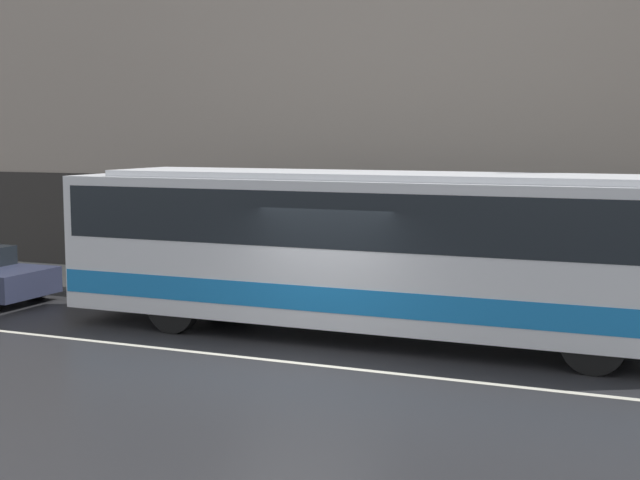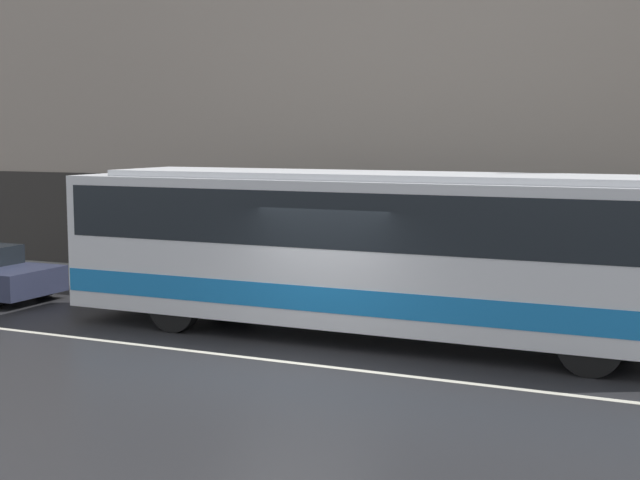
{
  "view_description": "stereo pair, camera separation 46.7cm",
  "coord_description": "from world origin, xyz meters",
  "views": [
    {
      "loc": [
        5.92,
        -13.22,
        3.77
      ],
      "look_at": [
        -0.62,
        2.29,
        1.8
      ],
      "focal_mm": 50.0,
      "sensor_mm": 36.0,
      "label": 1
    },
    {
      "loc": [
        6.34,
        -13.03,
        3.77
      ],
      "look_at": [
        -0.62,
        2.29,
        1.8
      ],
      "focal_mm": 50.0,
      "sensor_mm": 36.0,
      "label": 2
    }
  ],
  "objects": [
    {
      "name": "pedestrian_waiting",
      "position": [
        -2.77,
        4.72,
        0.9
      ],
      "size": [
        0.36,
        0.36,
        1.67
      ],
      "color": "#333338",
      "rests_on": "sidewalk"
    },
    {
      "name": "lane_stripe",
      "position": [
        0.0,
        0.0,
        0.0
      ],
      "size": [
        54.0,
        0.14,
        0.01
      ],
      "color": "beige",
      "rests_on": "ground_plane"
    },
    {
      "name": "sidewalk",
      "position": [
        0.0,
        5.55,
        0.06
      ],
      "size": [
        60.0,
        3.1,
        0.12
      ],
      "color": "gray",
      "rests_on": "ground_plane"
    },
    {
      "name": "ground_plane",
      "position": [
        0.0,
        0.0,
        0.0
      ],
      "size": [
        60.0,
        60.0,
        0.0
      ],
      "primitive_type": "plane",
      "color": "#262628"
    },
    {
      "name": "building_facade",
      "position": [
        0.0,
        7.24,
        5.27
      ],
      "size": [
        60.0,
        0.35,
        10.92
      ],
      "color": "gray",
      "rests_on": "ground_plane"
    },
    {
      "name": "transit_bus",
      "position": [
        0.27,
        2.29,
        1.75
      ],
      "size": [
        11.78,
        2.53,
        3.1
      ],
      "color": "silver",
      "rests_on": "ground_plane"
    }
  ]
}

